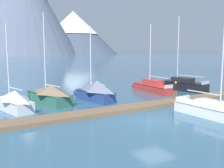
{
  "coord_description": "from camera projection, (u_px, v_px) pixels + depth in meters",
  "views": [
    {
      "loc": [
        -11.74,
        -14.57,
        5.19
      ],
      "look_at": [
        0.0,
        6.0,
        2.0
      ],
      "focal_mm": 43.0,
      "sensor_mm": 36.0,
      "label": 1
    }
  ],
  "objects": [
    {
      "name": "person_on_dock",
      "position": [
        176.0,
        89.0,
        25.85
      ],
      "size": [
        0.31,
        0.57,
        1.69
      ],
      "color": "brown",
      "rests_on": "dock"
    },
    {
      "name": "mountain_rear_spur",
      "position": [
        73.0,
        31.0,
        229.41
      ],
      "size": [
        75.85,
        75.85,
        36.19
      ],
      "color": "#424C60",
      "rests_on": "ground"
    },
    {
      "name": "sailboat_end_of_dock",
      "position": [
        181.0,
        85.0,
        33.15
      ],
      "size": [
        3.01,
        6.91,
        9.07
      ],
      "color": "black",
      "rests_on": "ground"
    },
    {
      "name": "sailboat_mid_dock_starboard",
      "position": [
        94.0,
        91.0,
        26.46
      ],
      "size": [
        2.75,
        5.72,
        7.32
      ],
      "color": "navy",
      "rests_on": "ground"
    },
    {
      "name": "sailboat_second_berth",
      "position": [
        12.0,
        101.0,
        22.4
      ],
      "size": [
        2.83,
        5.63,
        7.2
      ],
      "color": "silver",
      "rests_on": "ground"
    },
    {
      "name": "mountain_east_summit",
      "position": [
        24.0,
        5.0,
        197.07
      ],
      "size": [
        77.9,
        77.9,
        69.76
      ],
      "color": "slate",
      "rests_on": "ground"
    },
    {
      "name": "sailboat_outer_slip",
      "position": [
        151.0,
        87.0,
        32.24
      ],
      "size": [
        1.83,
        7.15,
        8.0
      ],
      "color": "#B2332D",
      "rests_on": "ground"
    },
    {
      "name": "sailboat_mid_dock_port",
      "position": [
        48.0,
        94.0,
        25.26
      ],
      "size": [
        3.3,
        6.34,
        8.46
      ],
      "color": "#336B56",
      "rests_on": "ground"
    },
    {
      "name": "ground_plane",
      "position": [
        154.0,
        122.0,
        19.0
      ],
      "size": [
        700.0,
        700.0,
        0.0
      ],
      "primitive_type": "plane",
      "color": "#335B75"
    },
    {
      "name": "sailboat_far_berth",
      "position": [
        216.0,
        111.0,
        19.96
      ],
      "size": [
        2.12,
        6.99,
        6.79
      ],
      "color": "white",
      "rests_on": "ground"
    },
    {
      "name": "dock",
      "position": [
        124.0,
        109.0,
        22.42
      ],
      "size": [
        28.14,
        2.91,
        0.3
      ],
      "color": "brown",
      "rests_on": "ground"
    }
  ]
}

